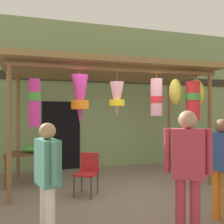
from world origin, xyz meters
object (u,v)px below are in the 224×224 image
Objects in this scene: flower_heap_on_table at (37,148)px; shopper_by_bananas at (47,173)px; display_table at (33,156)px; customer_foreground at (188,165)px; folding_chair at (88,170)px; passerby_at_right at (222,161)px.

shopper_by_bananas reaches higher than flower_heap_on_table.
display_table is 0.79× the size of shopper_by_bananas.
flower_heap_on_table is at bearing 119.81° from customer_foreground.
folding_chair is at bearing -44.85° from display_table.
shopper_by_bananas is at bearing -115.69° from folding_chair.
folding_chair is at bearing 111.36° from customer_foreground.
folding_chair is 0.53× the size of passerby_at_right.
display_table is 1.46× the size of folding_chair.
shopper_by_bananas is at bearing -86.59° from flower_heap_on_table.
shopper_by_bananas is (0.24, -2.84, 0.25)m from display_table.
folding_chair is 0.54× the size of shopper_by_bananas.
customer_foreground is at bearing -15.41° from shopper_by_bananas.
display_table is at bearing 120.61° from customer_foreground.
display_table is at bearing 135.15° from folding_chair.
passerby_at_right is at bearing -45.17° from folding_chair.
display_table is 4.06m from passerby_at_right.
flower_heap_on_table is (0.07, -0.02, 0.17)m from display_table.
display_table is 1.54m from folding_chair.
flower_heap_on_table is at bearing 134.41° from passerby_at_right.
passerby_at_right is at bearing -0.55° from shopper_by_bananas.
customer_foreground is (0.87, -2.23, 0.51)m from folding_chair.
customer_foreground reaches higher than flower_heap_on_table.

